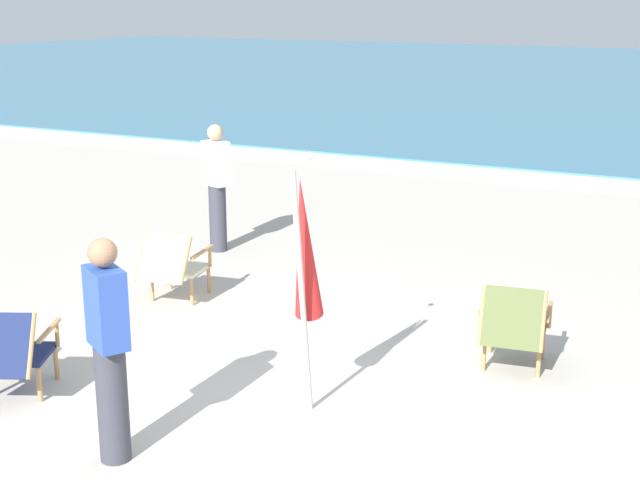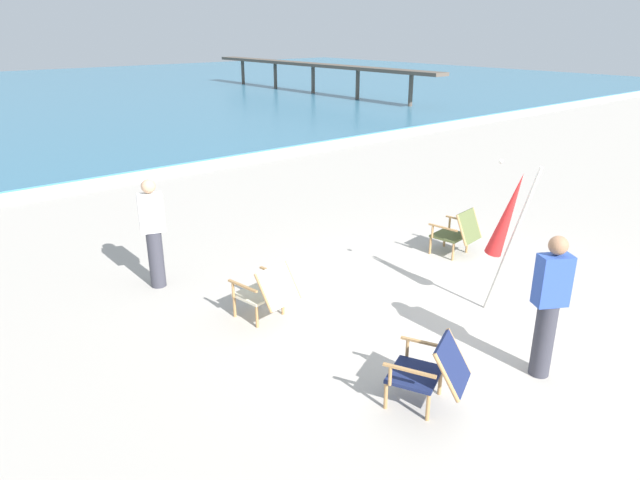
{
  "view_description": "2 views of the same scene",
  "coord_description": "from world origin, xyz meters",
  "px_view_note": "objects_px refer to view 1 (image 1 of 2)",
  "views": [
    {
      "loc": [
        3.21,
        -5.89,
        3.2
      ],
      "look_at": [
        -0.94,
        2.49,
        0.6
      ],
      "focal_mm": 50.0,
      "sensor_mm": 36.0,
      "label": 1
    },
    {
      "loc": [
        -5.95,
        -4.03,
        3.63
      ],
      "look_at": [
        -0.7,
        2.26,
        0.54
      ],
      "focal_mm": 32.0,
      "sensor_mm": 36.0,
      "label": 2
    }
  ],
  "objects_px": {
    "beach_chair_far_center": "(173,264)",
    "person_by_waterline": "(217,187)",
    "beach_chair_front_left": "(10,350)",
    "person_near_chairs": "(109,349)",
    "beach_chair_back_right": "(514,325)",
    "umbrella_furled_red": "(305,251)"
  },
  "relations": [
    {
      "from": "beach_chair_far_center",
      "to": "person_by_waterline",
      "type": "xyz_separation_m",
      "value": [
        -0.65,
        1.9,
        0.42
      ]
    },
    {
      "from": "beach_chair_front_left",
      "to": "person_near_chairs",
      "type": "bearing_deg",
      "value": -16.6
    },
    {
      "from": "beach_chair_far_center",
      "to": "beach_chair_front_left",
      "type": "height_order",
      "value": "beach_chair_front_left"
    },
    {
      "from": "beach_chair_back_right",
      "to": "umbrella_furled_red",
      "type": "distance_m",
      "value": 2.21
    },
    {
      "from": "umbrella_furled_red",
      "to": "person_near_chairs",
      "type": "height_order",
      "value": "umbrella_furled_red"
    },
    {
      "from": "beach_chair_front_left",
      "to": "umbrella_furled_red",
      "type": "distance_m",
      "value": 2.59
    },
    {
      "from": "umbrella_furled_red",
      "to": "beach_chair_front_left",
      "type": "bearing_deg",
      "value": -161.94
    },
    {
      "from": "umbrella_furled_red",
      "to": "person_by_waterline",
      "type": "xyz_separation_m",
      "value": [
        -3.16,
        3.69,
        -0.52
      ]
    },
    {
      "from": "beach_chair_far_center",
      "to": "beach_chair_front_left",
      "type": "distance_m",
      "value": 2.55
    },
    {
      "from": "beach_chair_far_center",
      "to": "beach_chair_back_right",
      "type": "relative_size",
      "value": 1.06
    },
    {
      "from": "umbrella_furled_red",
      "to": "person_near_chairs",
      "type": "bearing_deg",
      "value": -128.39
    },
    {
      "from": "umbrella_furled_red",
      "to": "beach_chair_back_right",
      "type": "bearing_deg",
      "value": 52.91
    },
    {
      "from": "beach_chair_far_center",
      "to": "person_near_chairs",
      "type": "xyz_separation_m",
      "value": [
        1.59,
        -2.95,
        0.42
      ]
    },
    {
      "from": "beach_chair_far_center",
      "to": "umbrella_furled_red",
      "type": "height_order",
      "value": "umbrella_furled_red"
    },
    {
      "from": "beach_chair_far_center",
      "to": "umbrella_furled_red",
      "type": "distance_m",
      "value": 3.22
    },
    {
      "from": "beach_chair_back_right",
      "to": "person_by_waterline",
      "type": "distance_m",
      "value": 4.86
    },
    {
      "from": "person_by_waterline",
      "to": "person_near_chairs",
      "type": "bearing_deg",
      "value": -65.2
    },
    {
      "from": "beach_chair_front_left",
      "to": "umbrella_furled_red",
      "type": "relative_size",
      "value": 0.45
    },
    {
      "from": "beach_chair_far_center",
      "to": "person_near_chairs",
      "type": "distance_m",
      "value": 3.38
    },
    {
      "from": "person_near_chairs",
      "to": "beach_chair_back_right",
      "type": "bearing_deg",
      "value": 52.36
    },
    {
      "from": "beach_chair_far_center",
      "to": "beach_chair_back_right",
      "type": "bearing_deg",
      "value": -2.99
    },
    {
      "from": "beach_chair_far_center",
      "to": "person_by_waterline",
      "type": "distance_m",
      "value": 2.05
    }
  ]
}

